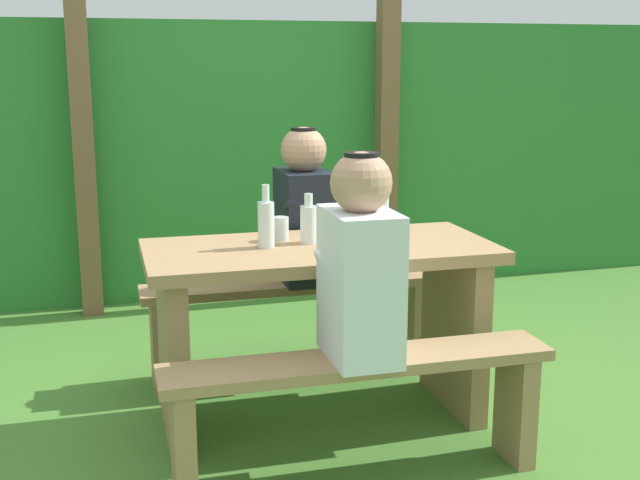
% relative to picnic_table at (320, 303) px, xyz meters
% --- Properties ---
extents(ground_plane, '(12.00, 12.00, 0.00)m').
position_rel_picnic_table_xyz_m(ground_plane, '(0.00, 0.00, -0.51)').
color(ground_plane, '#487A2F').
extents(hedge_backdrop, '(6.40, 0.72, 1.72)m').
position_rel_picnic_table_xyz_m(hedge_backdrop, '(0.00, 2.30, 0.35)').
color(hedge_backdrop, '#2C782F').
rests_on(hedge_backdrop, ground_plane).
extents(pergola_post_left, '(0.12, 0.12, 2.17)m').
position_rel_picnic_table_xyz_m(pergola_post_left, '(-0.92, 1.79, 0.57)').
color(pergola_post_left, brown).
rests_on(pergola_post_left, ground_plane).
extents(pergola_post_right, '(0.12, 0.12, 2.17)m').
position_rel_picnic_table_xyz_m(pergola_post_right, '(0.92, 1.79, 0.57)').
color(pergola_post_right, brown).
rests_on(pergola_post_right, ground_plane).
extents(picnic_table, '(1.40, 0.64, 0.75)m').
position_rel_picnic_table_xyz_m(picnic_table, '(0.00, 0.00, 0.00)').
color(picnic_table, '#9E7A51').
rests_on(picnic_table, ground_plane).
extents(bench_near, '(1.40, 0.24, 0.47)m').
position_rel_picnic_table_xyz_m(bench_near, '(0.00, -0.52, -0.18)').
color(bench_near, '#9E7A51').
rests_on(bench_near, ground_plane).
extents(bench_far, '(1.40, 0.24, 0.47)m').
position_rel_picnic_table_xyz_m(bench_far, '(0.00, 0.52, -0.18)').
color(bench_far, '#9E7A51').
rests_on(bench_far, ground_plane).
extents(person_white_shirt, '(0.25, 0.35, 0.72)m').
position_rel_picnic_table_xyz_m(person_white_shirt, '(0.00, -0.52, 0.29)').
color(person_white_shirt, silver).
rests_on(person_white_shirt, bench_near).
extents(person_black_coat, '(0.25, 0.35, 0.72)m').
position_rel_picnic_table_xyz_m(person_black_coat, '(0.06, 0.52, 0.29)').
color(person_black_coat, black).
rests_on(person_black_coat, bench_far).
extents(drinking_glass, '(0.07, 0.07, 0.10)m').
position_rel_picnic_table_xyz_m(drinking_glass, '(-0.13, 0.13, 0.29)').
color(drinking_glass, silver).
rests_on(drinking_glass, picnic_table).
extents(bottle_left, '(0.07, 0.07, 0.22)m').
position_rel_picnic_table_xyz_m(bottle_left, '(0.30, 0.12, 0.34)').
color(bottle_left, silver).
rests_on(bottle_left, picnic_table).
extents(bottle_right, '(0.07, 0.07, 0.25)m').
position_rel_picnic_table_xyz_m(bottle_right, '(-0.22, 0.02, 0.34)').
color(bottle_right, silver).
rests_on(bottle_right, picnic_table).
extents(bottle_center, '(0.07, 0.07, 0.20)m').
position_rel_picnic_table_xyz_m(bottle_center, '(-0.03, 0.05, 0.33)').
color(bottle_center, silver).
rests_on(bottle_center, picnic_table).
extents(cell_phone, '(0.09, 0.15, 0.01)m').
position_rel_picnic_table_xyz_m(cell_phone, '(0.20, -0.06, 0.25)').
color(cell_phone, silver).
rests_on(cell_phone, picnic_table).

